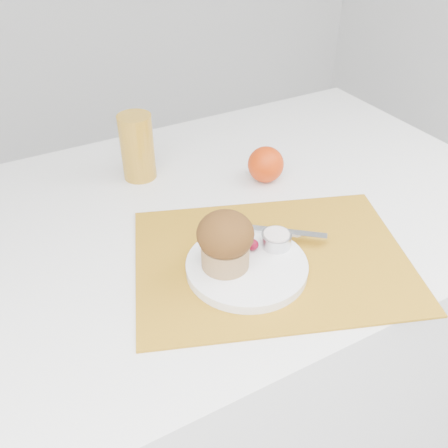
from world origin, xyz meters
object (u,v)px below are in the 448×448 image
plate (247,266)px  juice_glass (137,147)px  muffin (225,240)px  orange (266,164)px  table (229,329)px

plate → juice_glass: size_ratio=1.43×
juice_glass → muffin: size_ratio=1.43×
orange → muffin: size_ratio=0.77×
orange → juice_glass: bearing=147.9°
plate → juice_glass: bearing=96.5°
plate → orange: size_ratio=2.65×
plate → juice_glass: (-0.04, 0.39, 0.06)m
table → plate: bearing=-111.7°
orange → muffin: (-0.22, -0.22, 0.03)m
orange → juice_glass: (-0.23, 0.15, 0.03)m
orange → table: bearing=-157.4°
table → orange: size_ratio=15.43×
table → muffin: bearing=-121.8°
muffin → orange: bearing=45.2°
plate → juice_glass: 0.39m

